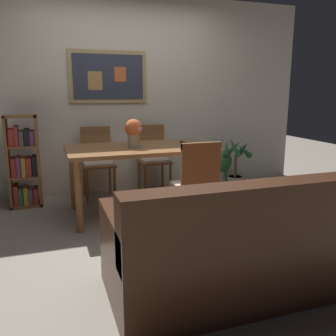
{
  "coord_description": "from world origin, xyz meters",
  "views": [
    {
      "loc": [
        -1.03,
        -3.24,
        1.37
      ],
      "look_at": [
        0.02,
        -0.11,
        0.65
      ],
      "focal_mm": 38.26,
      "sensor_mm": 36.0,
      "label": 1
    }
  ],
  "objects_px": {
    "dining_chair_far_right": "(153,153)",
    "potted_palm": "(236,166)",
    "bookshelf": "(24,164)",
    "tv_remote": "(186,142)",
    "dining_table": "(140,155)",
    "flower_vase": "(134,131)",
    "potted_ivy": "(219,164)",
    "leather_couch": "(242,248)",
    "dining_chair_near_right": "(196,180)",
    "dining_chair_far_left": "(97,156)"
  },
  "relations": [
    {
      "from": "dining_table",
      "to": "bookshelf",
      "type": "bearing_deg",
      "value": 151.22
    },
    {
      "from": "dining_chair_far_right",
      "to": "potted_palm",
      "type": "height_order",
      "value": "dining_chair_far_right"
    },
    {
      "from": "leather_couch",
      "to": "potted_ivy",
      "type": "height_order",
      "value": "leather_couch"
    },
    {
      "from": "leather_couch",
      "to": "potted_palm",
      "type": "height_order",
      "value": "leather_couch"
    },
    {
      "from": "bookshelf",
      "to": "flower_vase",
      "type": "height_order",
      "value": "bookshelf"
    },
    {
      "from": "tv_remote",
      "to": "potted_ivy",
      "type": "bearing_deg",
      "value": 41.49
    },
    {
      "from": "leather_couch",
      "to": "tv_remote",
      "type": "relative_size",
      "value": 11.11
    },
    {
      "from": "dining_chair_far_left",
      "to": "potted_palm",
      "type": "distance_m",
      "value": 1.9
    },
    {
      "from": "dining_table",
      "to": "dining_chair_far_right",
      "type": "relative_size",
      "value": 1.74
    },
    {
      "from": "potted_ivy",
      "to": "flower_vase",
      "type": "relative_size",
      "value": 1.83
    },
    {
      "from": "bookshelf",
      "to": "tv_remote",
      "type": "height_order",
      "value": "bookshelf"
    },
    {
      "from": "dining_table",
      "to": "dining_chair_far_left",
      "type": "height_order",
      "value": "dining_chair_far_left"
    },
    {
      "from": "tv_remote",
      "to": "leather_couch",
      "type": "bearing_deg",
      "value": -99.56
    },
    {
      "from": "dining_table",
      "to": "flower_vase",
      "type": "bearing_deg",
      "value": -151.76
    },
    {
      "from": "dining_table",
      "to": "potted_palm",
      "type": "relative_size",
      "value": 2.09
    },
    {
      "from": "dining_chair_far_left",
      "to": "dining_chair_far_right",
      "type": "bearing_deg",
      "value": -0.12
    },
    {
      "from": "dining_table",
      "to": "potted_palm",
      "type": "bearing_deg",
      "value": 19.57
    },
    {
      "from": "dining_chair_far_left",
      "to": "tv_remote",
      "type": "bearing_deg",
      "value": -36.67
    },
    {
      "from": "dining_chair_far_right",
      "to": "leather_couch",
      "type": "relative_size",
      "value": 0.51
    },
    {
      "from": "dining_chair_far_left",
      "to": "leather_couch",
      "type": "distance_m",
      "value": 2.66
    },
    {
      "from": "leather_couch",
      "to": "dining_chair_near_right",
      "type": "bearing_deg",
      "value": 84.74
    },
    {
      "from": "potted_ivy",
      "to": "potted_palm",
      "type": "distance_m",
      "value": 0.29
    },
    {
      "from": "dining_chair_far_right",
      "to": "leather_couch",
      "type": "bearing_deg",
      "value": -92.56
    },
    {
      "from": "flower_vase",
      "to": "tv_remote",
      "type": "relative_size",
      "value": 1.91
    },
    {
      "from": "dining_chair_far_right",
      "to": "tv_remote",
      "type": "height_order",
      "value": "dining_chair_far_right"
    },
    {
      "from": "dining_chair_far_left",
      "to": "potted_ivy",
      "type": "bearing_deg",
      "value": 0.9
    },
    {
      "from": "potted_ivy",
      "to": "flower_vase",
      "type": "xyz_separation_m",
      "value": [
        -1.47,
        -0.85,
        0.63
      ]
    },
    {
      "from": "dining_chair_far_right",
      "to": "potted_palm",
      "type": "distance_m",
      "value": 1.18
    },
    {
      "from": "dining_chair_far_left",
      "to": "dining_chair_near_right",
      "type": "distance_m",
      "value": 1.71
    },
    {
      "from": "flower_vase",
      "to": "dining_chair_far_right",
      "type": "bearing_deg",
      "value": 61.38
    },
    {
      "from": "dining_chair_far_right",
      "to": "leather_couch",
      "type": "xyz_separation_m",
      "value": [
        -0.12,
        -2.58,
        -0.22
      ]
    },
    {
      "from": "potted_ivy",
      "to": "flower_vase",
      "type": "distance_m",
      "value": 1.81
    },
    {
      "from": "dining_chair_near_right",
      "to": "bookshelf",
      "type": "relative_size",
      "value": 0.83
    },
    {
      "from": "potted_ivy",
      "to": "flower_vase",
      "type": "bearing_deg",
      "value": -150.05
    },
    {
      "from": "bookshelf",
      "to": "flower_vase",
      "type": "bearing_deg",
      "value": -31.79
    },
    {
      "from": "dining_chair_far_left",
      "to": "potted_ivy",
      "type": "height_order",
      "value": "dining_chair_far_left"
    },
    {
      "from": "dining_chair_far_left",
      "to": "tv_remote",
      "type": "xyz_separation_m",
      "value": [
        0.94,
        -0.7,
        0.23
      ]
    },
    {
      "from": "dining_chair_far_right",
      "to": "flower_vase",
      "type": "relative_size",
      "value": 2.94
    },
    {
      "from": "bookshelf",
      "to": "potted_ivy",
      "type": "bearing_deg",
      "value": 2.66
    },
    {
      "from": "potted_palm",
      "to": "dining_chair_near_right",
      "type": "bearing_deg",
      "value": -131.53
    },
    {
      "from": "dining_chair_far_left",
      "to": "flower_vase",
      "type": "height_order",
      "value": "flower_vase"
    },
    {
      "from": "tv_remote",
      "to": "dining_chair_near_right",
      "type": "bearing_deg",
      "value": -104.62
    },
    {
      "from": "dining_table",
      "to": "leather_couch",
      "type": "relative_size",
      "value": 0.88
    },
    {
      "from": "bookshelf",
      "to": "potted_ivy",
      "type": "relative_size",
      "value": 1.93
    },
    {
      "from": "dining_chair_far_left",
      "to": "bookshelf",
      "type": "xyz_separation_m",
      "value": [
        -0.88,
        -0.09,
        -0.03
      ]
    },
    {
      "from": "potted_ivy",
      "to": "tv_remote",
      "type": "height_order",
      "value": "tv_remote"
    },
    {
      "from": "potted_palm",
      "to": "tv_remote",
      "type": "bearing_deg",
      "value": -153.95
    },
    {
      "from": "leather_couch",
      "to": "potted_palm",
      "type": "relative_size",
      "value": 2.38
    },
    {
      "from": "potted_palm",
      "to": "dining_table",
      "type": "bearing_deg",
      "value": -160.43
    },
    {
      "from": "dining_chair_far_left",
      "to": "dining_chair_far_right",
      "type": "xyz_separation_m",
      "value": [
        0.74,
        -0.0,
        0.0
      ]
    }
  ]
}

